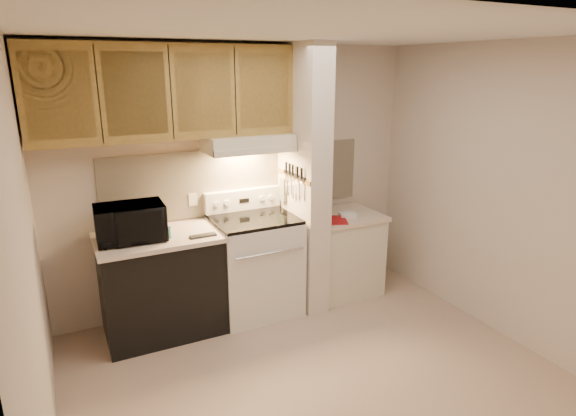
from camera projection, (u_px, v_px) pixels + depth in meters
floor at (314, 374)px, 3.72m from camera, size 3.60×3.60×0.00m
ceiling at (320, 31)px, 3.01m from camera, size 3.60×3.60×0.00m
wall_back at (240, 178)px, 4.65m from camera, size 3.60×2.50×0.02m
wall_left at (27, 266)px, 2.60m from camera, size 0.02×3.00×2.50m
wall_right at (499, 192)px, 4.13m from camera, size 0.02×3.00×2.50m
backsplash at (240, 180)px, 4.65m from camera, size 2.60×0.02×0.63m
range_body at (255, 266)px, 4.58m from camera, size 0.76×0.65×0.92m
oven_window at (269, 275)px, 4.30m from camera, size 0.50×0.01×0.30m
oven_handle at (270, 253)px, 4.20m from camera, size 0.65×0.02×0.02m
cooktop at (254, 219)px, 4.45m from camera, size 0.74×0.64×0.03m
range_backguard at (243, 200)px, 4.66m from camera, size 0.76×0.08×0.20m
range_display at (244, 201)px, 4.62m from camera, size 0.10×0.01×0.04m
range_knob_left_outer at (216, 204)px, 4.50m from camera, size 0.05×0.02×0.05m
range_knob_left_inner at (227, 203)px, 4.54m from camera, size 0.05×0.02×0.05m
range_knob_right_inner at (262, 198)px, 4.70m from camera, size 0.05×0.02×0.05m
range_knob_right_outer at (271, 197)px, 4.74m from camera, size 0.05×0.02×0.05m
dishwasher_front at (162, 286)px, 4.22m from camera, size 1.00×0.63×0.87m
left_countertop at (158, 237)px, 4.09m from camera, size 1.04×0.67×0.04m
spoon_rest at (203, 236)px, 4.06m from camera, size 0.22×0.07×0.02m
teal_jar at (166, 233)px, 4.01m from camera, size 0.10×0.10×0.09m
outlet at (193, 200)px, 4.47m from camera, size 0.08×0.01×0.12m
microwave at (130, 223)px, 3.93m from camera, size 0.56×0.39×0.30m
partition_pillar at (303, 180)px, 4.57m from camera, size 0.22×0.70×2.50m
pillar_trim at (292, 176)px, 4.51m from camera, size 0.01×0.70×0.04m
knife_strip at (294, 175)px, 4.46m from camera, size 0.02×0.42×0.04m
knife_blade_a at (301, 190)px, 4.34m from camera, size 0.01×0.03×0.16m
knife_handle_a at (302, 174)px, 4.29m from camera, size 0.02×0.02×0.10m
knife_blade_b at (297, 189)px, 4.42m from camera, size 0.01×0.04×0.18m
knife_handle_b at (298, 172)px, 4.36m from camera, size 0.02×0.02×0.10m
knife_blade_c at (293, 188)px, 4.48m from camera, size 0.01×0.04×0.20m
knife_handle_c at (293, 170)px, 4.44m from camera, size 0.02×0.02×0.10m
knife_blade_d at (289, 184)px, 4.55m from camera, size 0.01×0.04×0.16m
knife_handle_d at (290, 169)px, 4.50m from camera, size 0.02×0.02×0.10m
knife_blade_e at (286, 184)px, 4.61m from camera, size 0.01×0.04×0.18m
knife_handle_e at (286, 167)px, 4.56m from camera, size 0.02×0.02×0.10m
oven_mitt at (283, 190)px, 4.69m from camera, size 0.03×0.09×0.22m
right_cab_base at (342, 255)px, 5.01m from camera, size 0.70×0.60×0.81m
right_countertop at (343, 216)px, 4.89m from camera, size 0.74×0.64×0.04m
red_folder at (336, 220)px, 4.67m from camera, size 0.30×0.34×0.01m
white_box at (348, 215)px, 4.78m from camera, size 0.18×0.15×0.04m
range_hood at (247, 143)px, 4.36m from camera, size 0.78×0.44×0.15m
hood_lip at (256, 151)px, 4.19m from camera, size 0.78×0.04×0.06m
upper_cabinets at (166, 92)px, 3.97m from camera, size 2.18×0.33×0.77m
cab_door_a at (58, 96)px, 3.49m from camera, size 0.46×0.01×0.63m
cab_gap_a at (98, 95)px, 3.60m from camera, size 0.01×0.01×0.73m
cab_door_b at (136, 94)px, 3.72m from camera, size 0.46×0.01×0.63m
cab_gap_b at (171, 93)px, 3.84m from camera, size 0.01×0.01×0.73m
cab_door_c at (204, 92)px, 3.95m from camera, size 0.46×0.01×0.63m
cab_gap_c at (235, 92)px, 4.07m from camera, size 0.01×0.01×0.73m
cab_door_d at (265, 91)px, 4.18m from camera, size 0.46×0.01×0.63m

